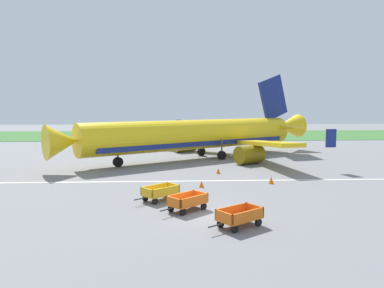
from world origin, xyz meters
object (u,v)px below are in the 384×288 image
baggage_cart_second_in_row (187,202)px  traffic_cone_by_carts (271,180)px  baggage_cart_nearest (239,216)px  airplane (202,135)px  traffic_cone_mid_apron (218,171)px  traffic_cone_near_plane (201,184)px  baggage_cart_third_in_row (160,192)px

baggage_cart_second_in_row → traffic_cone_by_carts: baggage_cart_second_in_row is taller
baggage_cart_nearest → baggage_cart_second_in_row: bearing=130.2°
baggage_cart_second_in_row → traffic_cone_by_carts: (7.62, 7.96, -0.30)m
airplane → traffic_cone_by_carts: (4.90, -15.59, -2.75)m
traffic_cone_mid_apron → traffic_cone_by_carts: (4.06, -4.98, 0.02)m
traffic_cone_near_plane → baggage_cart_second_in_row: bearing=-101.8°
traffic_cone_mid_apron → baggage_cart_third_in_row: bearing=-117.8°
airplane → traffic_cone_mid_apron: 10.99m
traffic_cone_mid_apron → baggage_cart_second_in_row: bearing=-105.4°
baggage_cart_nearest → traffic_cone_mid_apron: bearing=87.4°
baggage_cart_second_in_row → traffic_cone_mid_apron: 13.43m
traffic_cone_mid_apron → traffic_cone_by_carts: 6.43m
traffic_cone_mid_apron → traffic_cone_by_carts: bearing=-50.8°
baggage_cart_second_in_row → airplane: bearing=83.4°
baggage_cart_nearest → traffic_cone_by_carts: (4.80, 11.30, -0.30)m
airplane → traffic_cone_by_carts: bearing=-72.5°
airplane → baggage_cart_nearest: airplane is taller
baggage_cart_second_in_row → traffic_cone_near_plane: (1.42, 6.80, -0.32)m
baggage_cart_nearest → traffic_cone_near_plane: baggage_cart_nearest is taller
baggage_cart_second_in_row → traffic_cone_by_carts: bearing=46.3°
baggage_cart_second_in_row → traffic_cone_near_plane: 6.95m
baggage_cart_nearest → traffic_cone_near_plane: 10.23m
traffic_cone_near_plane → traffic_cone_by_carts: 6.30m
airplane → baggage_cart_second_in_row: bearing=-96.6°
airplane → baggage_cart_nearest: size_ratio=10.15×
baggage_cart_nearest → traffic_cone_by_carts: baggage_cart_nearest is taller
baggage_cart_nearest → airplane: bearing=90.2°
traffic_cone_near_plane → traffic_cone_mid_apron: (2.13, 6.15, 0.01)m
baggage_cart_second_in_row → baggage_cart_third_in_row: same height
baggage_cart_nearest → baggage_cart_third_in_row: (-4.67, 6.01, 0.00)m
airplane → baggage_cart_third_in_row: (-4.57, -20.88, -2.45)m
baggage_cart_third_in_row → traffic_cone_mid_apron: baggage_cart_third_in_row is taller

